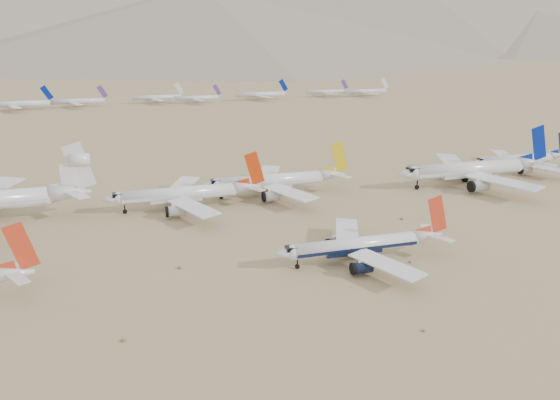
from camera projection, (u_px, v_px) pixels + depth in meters
name	position (u px, v px, depth m)	size (l,w,h in m)	color
ground	(319.00, 278.00, 125.95)	(7000.00, 7000.00, 0.00)	#907753
main_airliner	(363.00, 245.00, 134.12)	(43.16, 42.15, 15.23)	silver
row2_navy_widebody	(474.00, 169.00, 200.06)	(58.68, 57.38, 20.87)	silver
row2_gold_tail	(277.00, 181.00, 188.30)	(49.52, 48.43, 17.63)	silver
row2_orange_tail	(186.00, 194.00, 173.49)	(48.37, 47.32, 17.25)	silver
row2_blue_far	(520.00, 160.00, 221.56)	(42.99, 42.03, 15.28)	silver
distant_storage_row	(125.00, 99.00, 412.09)	(458.60, 59.94, 14.71)	silver
foothills	(367.00, 24.00, 1255.22)	(4637.50, 1395.00, 155.00)	slate
desert_scrub	(224.00, 352.00, 96.54)	(219.83, 121.67, 0.63)	brown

